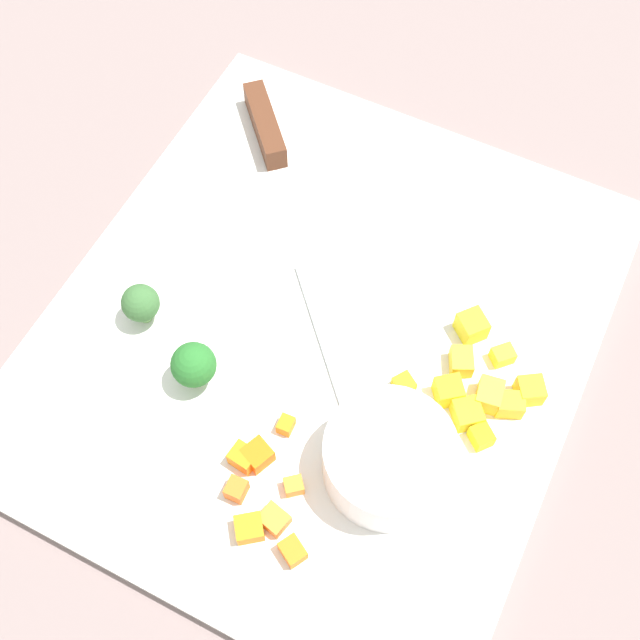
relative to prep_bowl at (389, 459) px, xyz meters
name	(u,v)px	position (x,y,z in m)	size (l,w,h in m)	color
ground_plane	(320,334)	(-0.08, -0.09, -0.03)	(4.00, 4.00, 0.00)	slate
cutting_board	(320,330)	(-0.08, -0.09, -0.03)	(0.43, 0.38, 0.01)	white
prep_bowl	(389,459)	(0.00, 0.00, 0.00)	(0.09, 0.09, 0.04)	white
chef_knife	(288,194)	(-0.17, -0.16, -0.01)	(0.28, 0.26, 0.02)	silver
carrot_dice_0	(237,454)	(0.04, -0.09, -0.01)	(0.02, 0.01, 0.01)	orange
carrot_dice_1	(294,486)	(0.04, -0.05, -0.02)	(0.01, 0.01, 0.01)	orange
carrot_dice_2	(274,519)	(0.06, -0.05, -0.01)	(0.02, 0.02, 0.01)	orange
carrot_dice_3	(249,528)	(0.08, -0.06, -0.01)	(0.02, 0.02, 0.01)	orange
carrot_dice_4	(293,551)	(0.08, -0.03, -0.01)	(0.02, 0.01, 0.01)	orange
carrot_dice_5	(236,489)	(0.06, -0.08, -0.01)	(0.01, 0.01, 0.01)	orange
carrot_dice_6	(286,425)	(0.00, -0.07, -0.02)	(0.01, 0.01, 0.01)	orange
carrot_dice_7	(258,455)	(0.03, -0.08, -0.01)	(0.02, 0.02, 0.01)	orange
pepper_dice_0	(503,355)	(-0.11, 0.04, -0.01)	(0.02, 0.01, 0.01)	yellow
pepper_dice_1	(448,391)	(-0.07, 0.02, -0.01)	(0.02, 0.02, 0.02)	yellow
pepper_dice_2	(472,326)	(-0.12, 0.01, -0.01)	(0.02, 0.02, 0.02)	yellow
pepper_dice_3	(488,396)	(-0.08, 0.04, -0.01)	(0.02, 0.02, 0.02)	yellow
pepper_dice_4	(404,384)	(-0.06, -0.01, -0.02)	(0.01, 0.01, 0.01)	yellow
pepper_dice_5	(467,414)	(-0.06, 0.03, -0.01)	(0.02, 0.02, 0.02)	yellow
pepper_dice_6	(481,437)	(-0.05, 0.05, -0.01)	(0.01, 0.01, 0.01)	yellow
pepper_dice_7	(461,361)	(-0.09, 0.02, -0.01)	(0.02, 0.02, 0.01)	yellow
pepper_dice_8	(530,391)	(-0.09, 0.07, -0.01)	(0.02, 0.02, 0.02)	yellow
pepper_dice_9	(510,404)	(-0.08, 0.06, -0.01)	(0.02, 0.01, 0.02)	yellow
broccoli_floret_0	(141,304)	(-0.03, -0.21, 0.00)	(0.03, 0.03, 0.04)	#84B869
broccoli_floret_1	(194,365)	(0.00, -0.15, 0.00)	(0.03, 0.03, 0.04)	#96B367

